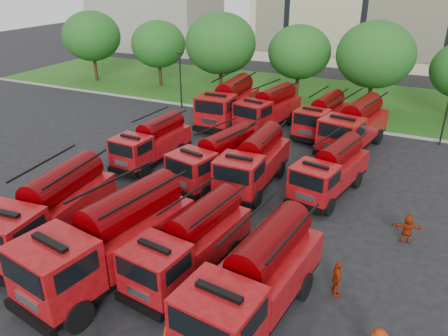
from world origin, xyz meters
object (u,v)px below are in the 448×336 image
at_px(fire_truck_5, 217,158).
at_px(fire_truck_8, 229,102).
at_px(fire_truck_6, 254,161).
at_px(fire_truck_7, 331,170).
at_px(fire_truck_2, 191,242).
at_px(fire_truck_3, 255,279).
at_px(firefighter_2, 335,294).
at_px(fire_truck_11, 354,126).
at_px(fire_truck_9, 268,109).
at_px(fire_truck_0, 49,210).
at_px(fire_truck_1, 111,239).
at_px(firefighter_4, 132,229).
at_px(fire_truck_4, 153,142).
at_px(firefighter_5, 405,242).
at_px(fire_truck_10, 322,116).

distance_m(fire_truck_5, fire_truck_8, 10.97).
xyz_separation_m(fire_truck_6, fire_truck_7, (4.31, 0.94, -0.10)).
bearing_deg(fire_truck_2, fire_truck_3, -12.86).
distance_m(fire_truck_5, firefighter_2, 11.44).
height_order(fire_truck_8, fire_truck_11, fire_truck_8).
bearing_deg(fire_truck_5, firefighter_2, -26.33).
bearing_deg(fire_truck_11, fire_truck_2, -91.09).
xyz_separation_m(fire_truck_6, fire_truck_9, (-2.77, 10.13, 0.03)).
xyz_separation_m(fire_truck_6, firefighter_2, (6.54, -7.60, -1.58)).
relative_size(fire_truck_0, fire_truck_3, 1.01).
distance_m(fire_truck_5, fire_truck_9, 10.59).
height_order(fire_truck_0, fire_truck_11, fire_truck_11).
height_order(fire_truck_1, fire_truck_2, fire_truck_1).
distance_m(fire_truck_2, firefighter_4, 4.87).
relative_size(fire_truck_5, firefighter_2, 4.48).
xyz_separation_m(fire_truck_0, fire_truck_9, (3.66, 19.66, -0.12)).
xyz_separation_m(fire_truck_7, firefighter_4, (-8.01, -8.06, -1.48)).
xyz_separation_m(fire_truck_2, firefighter_4, (-4.32, 1.66, -1.51)).
xyz_separation_m(fire_truck_11, firefighter_2, (2.27, -16.14, -1.73)).
bearing_deg(fire_truck_6, fire_truck_1, -102.54).
distance_m(fire_truck_8, fire_truck_9, 3.38).
relative_size(fire_truck_5, fire_truck_6, 1.01).
bearing_deg(firefighter_4, fire_truck_5, -46.92).
height_order(fire_truck_4, firefighter_5, fire_truck_4).
xyz_separation_m(fire_truck_0, fire_truck_5, (4.19, 9.09, -0.20)).
distance_m(fire_truck_3, fire_truck_4, 15.43).
xyz_separation_m(fire_truck_4, fire_truck_8, (1.23, 9.43, 0.34)).
distance_m(fire_truck_1, fire_truck_3, 6.26).
bearing_deg(fire_truck_2, fire_truck_8, 117.46).
bearing_deg(firefighter_5, firefighter_4, 11.94).
bearing_deg(fire_truck_11, firefighter_4, -106.17).
bearing_deg(fire_truck_11, firefighter_5, -56.91).
relative_size(fire_truck_9, firefighter_2, 4.69).
bearing_deg(fire_truck_6, fire_truck_10, 81.39).
distance_m(fire_truck_9, firefighter_5, 17.15).
height_order(fire_truck_1, fire_truck_7, fire_truck_1).
xyz_separation_m(fire_truck_0, fire_truck_7, (10.74, 10.47, -0.24)).
height_order(fire_truck_6, firefighter_4, fire_truck_6).
relative_size(fire_truck_2, fire_truck_9, 0.93).
bearing_deg(fire_truck_8, firefighter_5, -41.02).
xyz_separation_m(firefighter_2, firefighter_5, (2.23, 5.15, 0.00)).
bearing_deg(fire_truck_5, firefighter_4, -89.41).
xyz_separation_m(fire_truck_7, fire_truck_10, (-2.80, 9.56, 0.02)).
bearing_deg(fire_truck_5, fire_truck_4, -176.28).
xyz_separation_m(fire_truck_0, fire_truck_1, (4.20, -0.81, 0.10)).
relative_size(fire_truck_7, firefighter_5, 4.61).
height_order(fire_truck_8, fire_truck_9, fire_truck_8).
height_order(fire_truck_7, fire_truck_9, fire_truck_9).
height_order(fire_truck_1, firefighter_5, fire_truck_1).
relative_size(firefighter_4, firefighter_5, 1.15).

